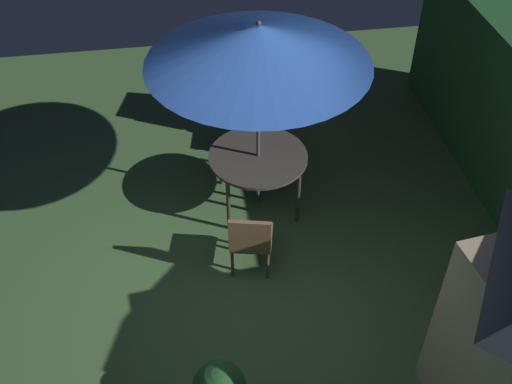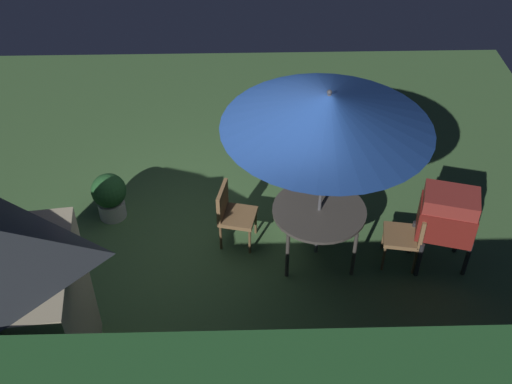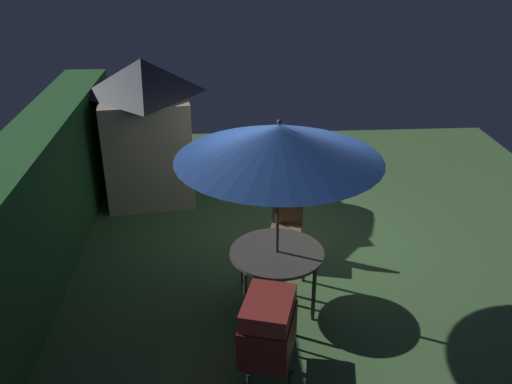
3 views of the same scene
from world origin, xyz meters
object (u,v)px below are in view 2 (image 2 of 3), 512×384
patio_table (319,213)px  bbq_grill (447,216)px  chair_far_side (409,233)px  potted_plant_by_shed (110,195)px  chair_near_shed (232,212)px  patio_umbrella (328,111)px

patio_table → bbq_grill: bearing=171.1°
bbq_grill → chair_far_side: (0.43, -0.04, -0.33)m
patio_table → chair_far_side: chair_far_side is taller
potted_plant_by_shed → bbq_grill: bearing=166.7°
chair_far_side → patio_table: bearing=-10.2°
chair_near_shed → chair_far_side: 2.34m
chair_far_side → potted_plant_by_shed: 4.15m
patio_umbrella → bbq_grill: patio_umbrella is taller
patio_table → potted_plant_by_shed: patio_table is taller
potted_plant_by_shed → chair_far_side: bearing=165.9°
patio_umbrella → chair_far_side: (-1.16, 0.21, -1.74)m
patio_table → potted_plant_by_shed: size_ratio=1.69×
chair_near_shed → chair_far_side: (-2.29, 0.47, 0.00)m
bbq_grill → patio_umbrella: bearing=-8.9°
chair_far_side → patio_umbrella: bearing=-10.2°
bbq_grill → chair_near_shed: bbq_grill is taller
patio_table → patio_umbrella: patio_umbrella is taller
patio_table → patio_umbrella: bearing=-7.1°
bbq_grill → patio_table: bearing=-8.9°
chair_near_shed → chair_far_side: size_ratio=1.00×
patio_table → chair_near_shed: 1.18m
chair_far_side → potted_plant_by_shed: (4.03, -1.01, -0.13)m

